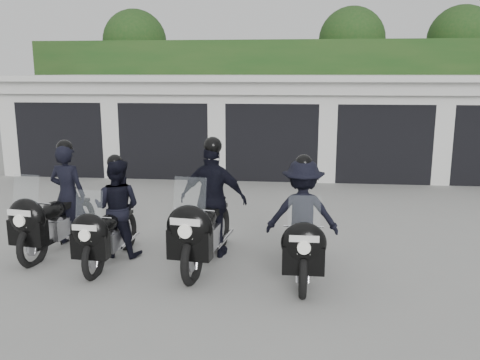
# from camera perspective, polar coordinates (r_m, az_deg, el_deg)

# --- Properties ---
(ground) EXTENTS (80.00, 80.00, 0.00)m
(ground) POSITION_cam_1_polar(r_m,az_deg,el_deg) (9.26, 1.95, -7.22)
(ground) COLOR gray
(ground) RESTS_ON ground
(garage_block) EXTENTS (16.40, 6.80, 2.96)m
(garage_block) POSITION_cam_1_polar(r_m,az_deg,el_deg) (16.87, 3.96, 6.43)
(garage_block) COLOR silver
(garage_block) RESTS_ON ground
(background_vegetation) EXTENTS (20.00, 3.90, 5.80)m
(background_vegetation) POSITION_cam_1_polar(r_m,az_deg,el_deg) (21.65, 5.50, 11.19)
(background_vegetation) COLOR #1A3D16
(background_vegetation) RESTS_ON ground
(police_bike_a) EXTENTS (0.87, 2.24, 1.95)m
(police_bike_a) POSITION_cam_1_polar(r_m,az_deg,el_deg) (9.33, -19.74, -2.81)
(police_bike_a) COLOR black
(police_bike_a) RESTS_ON ground
(police_bike_b) EXTENTS (0.84, 2.05, 1.78)m
(police_bike_b) POSITION_cam_1_polar(r_m,az_deg,el_deg) (8.59, -14.06, -3.85)
(police_bike_b) COLOR black
(police_bike_b) RESTS_ON ground
(police_bike_c) EXTENTS (1.21, 2.39, 2.09)m
(police_bike_c) POSITION_cam_1_polar(r_m,az_deg,el_deg) (8.28, -3.40, -3.16)
(police_bike_c) COLOR black
(police_bike_c) RESTS_ON ground
(police_bike_d) EXTENTS (1.13, 2.16, 1.88)m
(police_bike_d) POSITION_cam_1_polar(r_m,az_deg,el_deg) (7.85, 7.03, -4.71)
(police_bike_d) COLOR black
(police_bike_d) RESTS_ON ground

